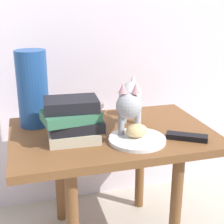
{
  "coord_description": "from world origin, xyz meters",
  "views": [
    {
      "loc": [
        -0.32,
        -1.15,
        0.99
      ],
      "look_at": [
        0.0,
        0.0,
        0.59
      ],
      "focal_mm": 52.46,
      "sensor_mm": 36.0,
      "label": 1
    }
  ],
  "objects_px": {
    "book_stack": "(73,120)",
    "candle_jar": "(132,107)",
    "side_table": "(112,148)",
    "bread_roll": "(137,131)",
    "plate": "(137,140)",
    "green_vase": "(33,89)",
    "tv_remote": "(187,137)",
    "cat": "(130,100)"
  },
  "relations": [
    {
      "from": "book_stack",
      "to": "candle_jar",
      "type": "distance_m",
      "value": 0.36
    },
    {
      "from": "side_table",
      "to": "bread_roll",
      "type": "bearing_deg",
      "value": -60.79
    },
    {
      "from": "side_table",
      "to": "plate",
      "type": "relative_size",
      "value": 3.75
    },
    {
      "from": "side_table",
      "to": "book_stack",
      "type": "xyz_separation_m",
      "value": [
        -0.16,
        -0.04,
        0.15
      ]
    },
    {
      "from": "candle_jar",
      "to": "book_stack",
      "type": "bearing_deg",
      "value": -145.89
    },
    {
      "from": "green_vase",
      "to": "tv_remote",
      "type": "relative_size",
      "value": 2.05
    },
    {
      "from": "plate",
      "to": "tv_remote",
      "type": "bearing_deg",
      "value": -9.83
    },
    {
      "from": "cat",
      "to": "green_vase",
      "type": "distance_m",
      "value": 0.4
    },
    {
      "from": "cat",
      "to": "book_stack",
      "type": "bearing_deg",
      "value": -177.24
    },
    {
      "from": "side_table",
      "to": "candle_jar",
      "type": "xyz_separation_m",
      "value": [
        0.14,
        0.16,
        0.11
      ]
    },
    {
      "from": "side_table",
      "to": "bread_roll",
      "type": "relative_size",
      "value": 9.82
    },
    {
      "from": "plate",
      "to": "candle_jar",
      "type": "xyz_separation_m",
      "value": [
        0.07,
        0.28,
        0.03
      ]
    },
    {
      "from": "cat",
      "to": "candle_jar",
      "type": "relative_size",
      "value": 5.34
    },
    {
      "from": "plate",
      "to": "cat",
      "type": "bearing_deg",
      "value": 89.09
    },
    {
      "from": "tv_remote",
      "to": "green_vase",
      "type": "bearing_deg",
      "value": -178.16
    },
    {
      "from": "plate",
      "to": "tv_remote",
      "type": "height_order",
      "value": "tv_remote"
    },
    {
      "from": "bread_roll",
      "to": "book_stack",
      "type": "xyz_separation_m",
      "value": [
        -0.22,
        0.07,
        0.04
      ]
    },
    {
      "from": "book_stack",
      "to": "tv_remote",
      "type": "xyz_separation_m",
      "value": [
        0.4,
        -0.11,
        -0.07
      ]
    },
    {
      "from": "bread_roll",
      "to": "cat",
      "type": "bearing_deg",
      "value": 88.95
    },
    {
      "from": "side_table",
      "to": "tv_remote",
      "type": "xyz_separation_m",
      "value": [
        0.25,
        -0.15,
        0.08
      ]
    },
    {
      "from": "cat",
      "to": "green_vase",
      "type": "relative_size",
      "value": 1.48
    },
    {
      "from": "bread_roll",
      "to": "candle_jar",
      "type": "distance_m",
      "value": 0.28
    },
    {
      "from": "plate",
      "to": "tv_remote",
      "type": "distance_m",
      "value": 0.19
    },
    {
      "from": "bread_roll",
      "to": "tv_remote",
      "type": "bearing_deg",
      "value": -12.03
    },
    {
      "from": "side_table",
      "to": "book_stack",
      "type": "distance_m",
      "value": 0.22
    },
    {
      "from": "plate",
      "to": "cat",
      "type": "relative_size",
      "value": 0.46
    },
    {
      "from": "green_vase",
      "to": "candle_jar",
      "type": "bearing_deg",
      "value": 0.51
    },
    {
      "from": "tv_remote",
      "to": "plate",
      "type": "bearing_deg",
      "value": -158.23
    },
    {
      "from": "bread_roll",
      "to": "cat",
      "type": "relative_size",
      "value": 0.18
    },
    {
      "from": "candle_jar",
      "to": "tv_remote",
      "type": "distance_m",
      "value": 0.33
    },
    {
      "from": "cat",
      "to": "tv_remote",
      "type": "height_order",
      "value": "cat"
    },
    {
      "from": "cat",
      "to": "green_vase",
      "type": "bearing_deg",
      "value": 152.14
    },
    {
      "from": "plate",
      "to": "bread_roll",
      "type": "height_order",
      "value": "bread_roll"
    },
    {
      "from": "plate",
      "to": "side_table",
      "type": "bearing_deg",
      "value": 117.71
    },
    {
      "from": "bread_roll",
      "to": "green_vase",
      "type": "relative_size",
      "value": 0.26
    },
    {
      "from": "cat",
      "to": "side_table",
      "type": "bearing_deg",
      "value": 153.89
    },
    {
      "from": "plate",
      "to": "green_vase",
      "type": "xyz_separation_m",
      "value": [
        -0.35,
        0.27,
        0.15
      ]
    },
    {
      "from": "bread_roll",
      "to": "candle_jar",
      "type": "relative_size",
      "value": 0.94
    },
    {
      "from": "plate",
      "to": "candle_jar",
      "type": "relative_size",
      "value": 2.46
    },
    {
      "from": "plate",
      "to": "candle_jar",
      "type": "distance_m",
      "value": 0.29
    },
    {
      "from": "side_table",
      "to": "plate",
      "type": "bearing_deg",
      "value": -62.29
    },
    {
      "from": "plate",
      "to": "bread_roll",
      "type": "xyz_separation_m",
      "value": [
        -0.0,
        0.01,
        0.03
      ]
    }
  ]
}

